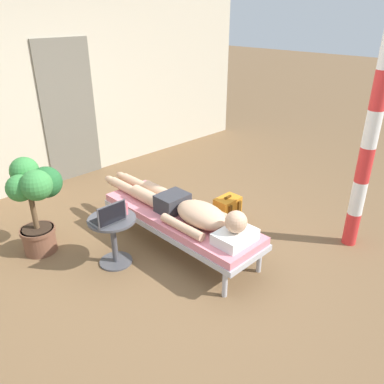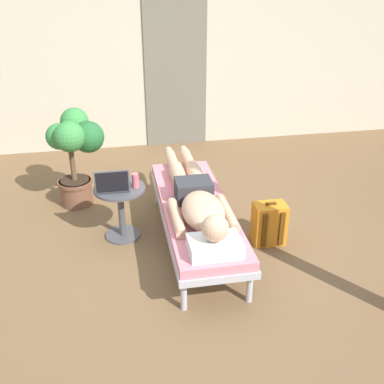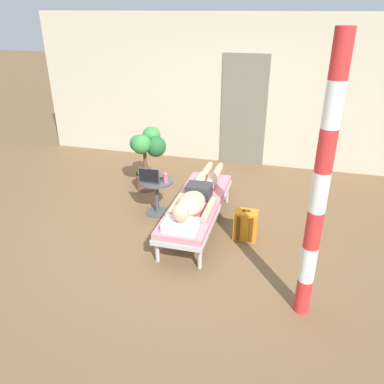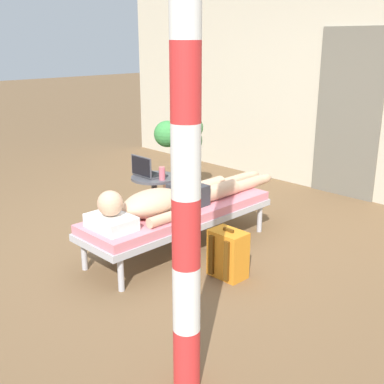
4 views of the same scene
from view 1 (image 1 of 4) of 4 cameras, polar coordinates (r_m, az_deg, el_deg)
ground_plane at (r=4.12m, az=-2.97°, el=-9.94°), size 40.00×40.00×0.00m
house_wall_back at (r=5.97m, az=-20.66°, el=14.01°), size 7.60×0.20×2.70m
house_door_panel at (r=6.03m, az=-17.80°, el=11.30°), size 0.84×0.03×2.04m
lounge_chair at (r=4.13m, az=-1.85°, el=-4.15°), size 0.62×1.95×0.42m
person_reclining at (r=3.99m, az=-1.07°, el=-2.44°), size 0.53×2.17×0.32m
side_table at (r=3.96m, az=-11.65°, el=-5.98°), size 0.48×0.48×0.52m
laptop at (r=3.78m, az=-12.27°, el=-3.69°), size 0.31×0.24×0.23m
drink_glass at (r=3.90m, az=-9.98°, el=-2.36°), size 0.06×0.06×0.14m
backpack at (r=4.58m, az=5.21°, el=-3.17°), size 0.30×0.26×0.42m
potted_plant at (r=4.26m, az=-22.29°, el=-0.64°), size 0.59×0.66×1.02m
porch_post at (r=4.21m, az=25.22°, el=8.45°), size 0.15×0.15×2.64m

